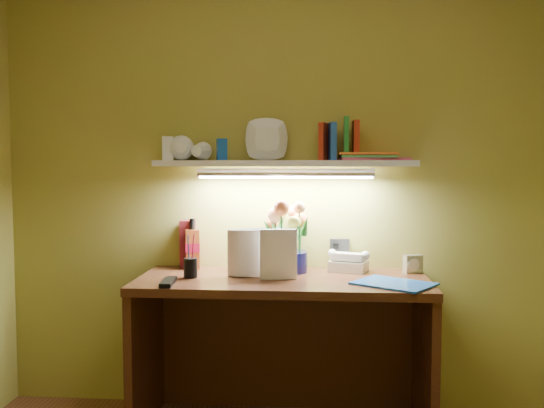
{
  "coord_description": "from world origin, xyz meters",
  "views": [
    {
      "loc": [
        0.18,
        -1.68,
        1.31
      ],
      "look_at": [
        -0.06,
        1.35,
        1.1
      ],
      "focal_mm": 40.0,
      "sensor_mm": 36.0,
      "label": 1
    }
  ],
  "objects_px": {
    "flower_bouquet": "(287,236)",
    "telephone": "(348,261)",
    "desk_clock": "(413,264)",
    "desk": "(283,354)",
    "whisky_bottle": "(192,244)"
  },
  "relations": [
    {
      "from": "desk",
      "to": "desk_clock",
      "type": "bearing_deg",
      "value": 15.72
    },
    {
      "from": "flower_bouquet",
      "to": "desk_clock",
      "type": "relative_size",
      "value": 4.0
    },
    {
      "from": "flower_bouquet",
      "to": "telephone",
      "type": "bearing_deg",
      "value": 6.73
    },
    {
      "from": "desk",
      "to": "telephone",
      "type": "bearing_deg",
      "value": 31.59
    },
    {
      "from": "flower_bouquet",
      "to": "desk_clock",
      "type": "distance_m",
      "value": 0.65
    },
    {
      "from": "telephone",
      "to": "desk_clock",
      "type": "relative_size",
      "value": 2.0
    },
    {
      "from": "desk_clock",
      "to": "flower_bouquet",
      "type": "bearing_deg",
      "value": 161.44
    },
    {
      "from": "desk_clock",
      "to": "desk",
      "type": "bearing_deg",
      "value": 175.42
    },
    {
      "from": "desk",
      "to": "flower_bouquet",
      "type": "distance_m",
      "value": 0.58
    },
    {
      "from": "whisky_bottle",
      "to": "desk_clock",
      "type": "bearing_deg",
      "value": -1.41
    },
    {
      "from": "desk",
      "to": "whisky_bottle",
      "type": "bearing_deg",
      "value": 156.63
    },
    {
      "from": "telephone",
      "to": "flower_bouquet",
      "type": "bearing_deg",
      "value": -155.41
    },
    {
      "from": "desk",
      "to": "flower_bouquet",
      "type": "relative_size",
      "value": 3.85
    },
    {
      "from": "telephone",
      "to": "desk",
      "type": "bearing_deg",
      "value": -130.55
    },
    {
      "from": "desk",
      "to": "telephone",
      "type": "xyz_separation_m",
      "value": [
        0.32,
        0.2,
        0.43
      ]
    }
  ]
}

